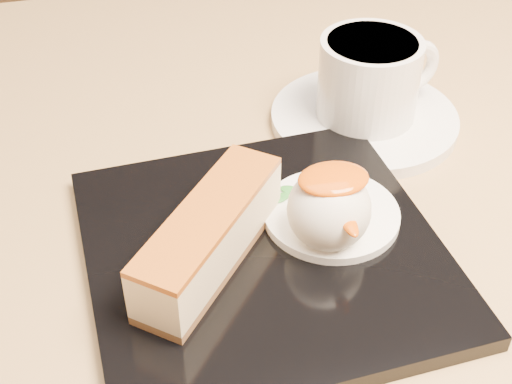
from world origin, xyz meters
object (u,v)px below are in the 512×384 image
object	(u,v)px
ice_cream_scoop	(329,209)
saucer	(364,119)
cheesecake	(210,236)
coffee_cup	(371,77)
table	(291,351)
dessert_plate	(264,252)

from	to	relation	value
ice_cream_scoop	saucer	distance (m)	0.16
cheesecake	coffee_cup	world-z (taller)	coffee_cup
table	cheesecake	xyz separation A→B (m)	(-0.07, -0.04, 0.19)
table	dessert_plate	xyz separation A→B (m)	(-0.04, -0.04, 0.16)
ice_cream_scoop	coffee_cup	xyz separation A→B (m)	(0.08, 0.14, 0.01)
dessert_plate	saucer	xyz separation A→B (m)	(0.12, 0.13, -0.00)
dessert_plate	cheesecake	bearing A→B (deg)	-171.87
table	coffee_cup	world-z (taller)	coffee_cup
cheesecake	saucer	bearing A→B (deg)	-8.30
table	dessert_plate	world-z (taller)	dessert_plate
dessert_plate	ice_cream_scoop	world-z (taller)	ice_cream_scoop
dessert_plate	ice_cream_scoop	distance (m)	0.05
cheesecake	ice_cream_scoop	distance (m)	0.08
ice_cream_scoop	coffee_cup	world-z (taller)	coffee_cup
table	coffee_cup	xyz separation A→B (m)	(0.09, 0.09, 0.20)
table	saucer	world-z (taller)	saucer
dessert_plate	saucer	size ratio (longest dim) A/B	1.47
saucer	table	bearing A→B (deg)	-132.66
ice_cream_scoop	coffee_cup	bearing A→B (deg)	59.40
dessert_plate	ice_cream_scoop	size ratio (longest dim) A/B	4.20
dessert_plate	coffee_cup	bearing A→B (deg)	47.38
cheesecake	table	bearing A→B (deg)	-17.04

